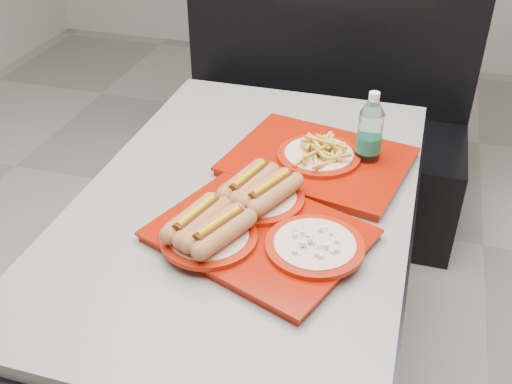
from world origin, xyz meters
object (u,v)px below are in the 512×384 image
(booth_bench, at_px, (317,128))
(tray_near, at_px, (254,224))
(water_bottle, at_px, (370,135))
(tray_far, at_px, (319,157))
(diner_table, at_px, (247,241))

(booth_bench, height_order, tray_near, booth_bench)
(tray_near, relative_size, water_bottle, 2.49)
(booth_bench, xyz_separation_m, tray_near, (0.07, -1.26, 0.39))
(tray_far, relative_size, water_bottle, 2.41)
(tray_near, relative_size, tray_far, 1.03)
(booth_bench, relative_size, water_bottle, 5.66)
(diner_table, xyz_separation_m, water_bottle, (0.30, 0.25, 0.27))
(diner_table, bearing_deg, water_bottle, 39.58)
(tray_near, height_order, tray_far, tray_near)
(booth_bench, bearing_deg, diner_table, -90.00)
(booth_bench, height_order, water_bottle, booth_bench)
(diner_table, relative_size, booth_bench, 1.05)
(water_bottle, bearing_deg, diner_table, -140.42)
(booth_bench, distance_m, water_bottle, 1.01)
(tray_near, distance_m, water_bottle, 0.48)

